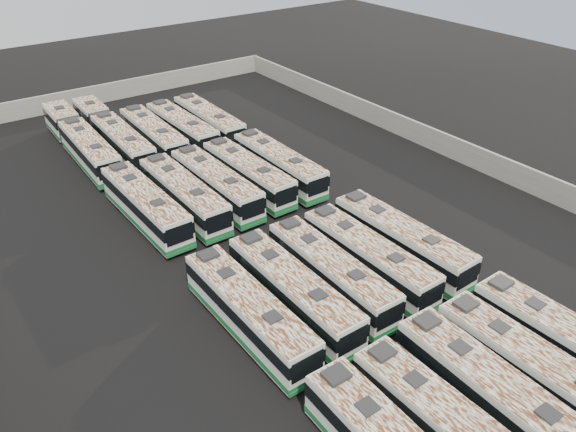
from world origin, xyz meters
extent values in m
plane|color=black|center=(0.00, 0.00, 0.00)|extent=(140.00, 140.00, 0.00)
cube|color=slate|center=(0.00, 36.30, 1.10)|extent=(45.20, 0.30, 2.20)
cube|color=slate|center=(22.30, 0.00, 1.10)|extent=(0.30, 73.20, 2.20)
cube|color=black|center=(-6.83, -18.42, 3.02)|extent=(0.90, 0.90, 0.13)
cube|color=black|center=(-6.80, -16.18, 3.07)|extent=(1.23, 1.05, 0.24)
cylinder|color=black|center=(-5.81, -17.32, 0.47)|extent=(0.28, 0.94, 0.94)
cube|color=silver|center=(-3.75, -20.91, 1.57)|extent=(2.54, 10.98, 2.50)
cube|color=black|center=(-3.75, -20.91, 1.99)|extent=(2.60, 11.04, 0.84)
cube|color=beige|center=(-3.75, -20.91, 2.85)|extent=(2.49, 10.76, 0.06)
cube|color=black|center=(-3.81, -18.51, 2.94)|extent=(0.89, 0.89, 0.13)
cube|color=black|center=(-3.86, -16.32, 2.99)|extent=(1.21, 1.03, 0.24)
cylinder|color=black|center=(-4.81, -17.44, 0.46)|extent=(0.28, 0.92, 0.91)
cylinder|color=black|center=(-2.86, -17.39, 0.46)|extent=(0.28, 0.92, 0.91)
cube|color=silver|center=(-0.53, -20.95, 1.64)|extent=(2.61, 11.48, 2.62)
cube|color=#195F31|center=(-0.53, -20.95, 0.69)|extent=(2.67, 11.53, 0.40)
cube|color=black|center=(-0.53, -20.95, 2.08)|extent=(2.68, 11.54, 0.88)
cube|color=beige|center=(-0.53, -20.95, 2.98)|extent=(2.56, 11.25, 0.07)
cube|color=black|center=(-0.58, -23.47, 3.08)|extent=(0.92, 0.92, 0.13)
cube|color=black|center=(-0.47, -18.44, 3.08)|extent=(0.92, 0.92, 0.13)
cube|color=black|center=(-0.43, -16.15, 3.13)|extent=(1.26, 1.07, 0.25)
cylinder|color=black|center=(-1.47, -17.27, 0.48)|extent=(0.29, 0.96, 0.95)
cylinder|color=black|center=(0.57, -17.31, 0.48)|extent=(0.29, 0.96, 0.95)
cube|color=silver|center=(2.55, -21.07, 1.60)|extent=(2.43, 11.18, 2.56)
cube|color=#195F31|center=(2.55, -21.07, 0.67)|extent=(2.48, 11.24, 0.39)
cube|color=black|center=(2.55, -21.07, 2.03)|extent=(2.49, 11.25, 0.86)
cube|color=beige|center=(2.55, -21.07, 2.91)|extent=(2.39, 10.96, 0.07)
cube|color=black|center=(2.53, -18.61, 3.00)|extent=(0.89, 0.89, 0.13)
cube|color=black|center=(2.50, -16.38, 3.05)|extent=(1.22, 1.03, 0.24)
cylinder|color=black|center=(1.52, -17.51, 0.47)|extent=(0.27, 0.93, 0.93)
cylinder|color=black|center=(3.51, -17.49, 0.47)|extent=(0.27, 0.93, 0.93)
cube|color=silver|center=(5.78, -21.11, 1.62)|extent=(2.58, 11.31, 2.58)
cube|color=#195F31|center=(5.78, -21.11, 0.68)|extent=(2.64, 11.36, 0.39)
cube|color=black|center=(5.78, -21.11, 2.05)|extent=(2.65, 11.37, 0.86)
cube|color=black|center=(5.73, -18.63, 3.03)|extent=(0.91, 0.91, 0.13)
cube|color=black|center=(5.68, -16.38, 3.08)|extent=(1.24, 1.06, 0.24)
cylinder|color=black|center=(4.70, -17.53, 0.47)|extent=(0.28, 0.94, 0.94)
cylinder|color=black|center=(6.71, -17.48, 0.47)|extent=(0.28, 0.94, 0.94)
cube|color=silver|center=(-6.93, -8.45, 1.61)|extent=(2.39, 11.24, 2.57)
cube|color=#195F31|center=(-6.93, -8.45, 0.67)|extent=(2.44, 11.29, 0.39)
cube|color=black|center=(-6.93, -8.45, 2.04)|extent=(2.45, 11.30, 0.86)
cube|color=black|center=(-6.90, -14.08, 1.92)|extent=(2.06, 0.07, 1.36)
cube|color=#195F31|center=(-6.90, -14.08, 0.49)|extent=(2.34, 0.11, 0.26)
cube|color=beige|center=(-6.93, -8.45, 2.93)|extent=(2.34, 11.02, 0.07)
cube|color=black|center=(-6.92, -10.92, 3.02)|extent=(0.89, 0.89, 0.13)
cube|color=black|center=(-6.94, -5.98, 3.02)|extent=(0.89, 0.89, 0.13)
cube|color=black|center=(-6.95, -3.73, 3.07)|extent=(1.22, 1.04, 0.24)
cylinder|color=black|center=(-7.91, -12.05, 0.47)|extent=(0.27, 0.94, 0.94)
cylinder|color=black|center=(-5.91, -12.04, 0.47)|extent=(0.27, 0.94, 0.94)
cylinder|color=black|center=(-7.95, -4.86, 0.47)|extent=(0.27, 0.94, 0.94)
cylinder|color=black|center=(-5.94, -4.85, 0.47)|extent=(0.27, 0.94, 0.94)
cube|color=silver|center=(-3.70, -8.40, 1.61)|extent=(2.37, 11.24, 2.57)
cube|color=#195F31|center=(-3.70, -8.40, 0.67)|extent=(2.42, 11.29, 0.39)
cube|color=black|center=(-3.70, -8.40, 2.04)|extent=(2.43, 11.30, 0.86)
cube|color=black|center=(-3.72, -14.03, 1.92)|extent=(2.06, 0.07, 1.36)
cube|color=#195F31|center=(-3.72, -14.03, 0.49)|extent=(2.34, 0.11, 0.26)
cube|color=beige|center=(-3.70, -8.40, 2.93)|extent=(2.32, 11.01, 0.07)
cube|color=black|center=(-3.71, -10.87, 3.02)|extent=(0.89, 0.89, 0.13)
cube|color=black|center=(-3.70, -5.93, 3.02)|extent=(0.89, 0.89, 0.13)
cube|color=black|center=(-3.69, -3.68, 3.07)|extent=(1.22, 1.03, 0.24)
cylinder|color=black|center=(-4.72, -11.99, 0.47)|extent=(0.26, 0.94, 0.94)
cylinder|color=black|center=(-2.71, -11.99, 0.47)|extent=(0.26, 0.94, 0.94)
cylinder|color=black|center=(-4.70, -4.80, 0.47)|extent=(0.26, 0.94, 0.94)
cylinder|color=black|center=(-2.69, -4.81, 0.47)|extent=(0.26, 0.94, 0.94)
cube|color=silver|center=(-0.56, -8.27, 1.58)|extent=(2.50, 11.04, 2.52)
cube|color=#195F31|center=(-0.56, -8.27, 0.66)|extent=(2.55, 11.09, 0.38)
cube|color=black|center=(-0.56, -8.27, 2.00)|extent=(2.56, 11.10, 0.84)
cube|color=black|center=(-0.66, -13.79, 1.88)|extent=(2.02, 0.10, 1.33)
cube|color=#195F31|center=(-0.66, -13.79, 0.48)|extent=(2.29, 0.14, 0.26)
cube|color=beige|center=(-0.56, -8.27, 2.87)|extent=(2.45, 10.82, 0.06)
cube|color=black|center=(-0.60, -10.69, 2.96)|extent=(0.89, 0.89, 0.13)
cube|color=black|center=(-0.51, -5.85, 2.96)|extent=(0.89, 0.89, 0.13)
cube|color=black|center=(-0.47, -3.65, 3.01)|extent=(1.21, 1.03, 0.24)
cylinder|color=black|center=(-1.60, -11.77, 0.46)|extent=(0.27, 0.92, 0.92)
cylinder|color=black|center=(0.36, -11.81, 0.46)|extent=(0.27, 0.92, 0.92)
cylinder|color=black|center=(-1.47, -4.73, 0.46)|extent=(0.27, 0.92, 0.92)
cylinder|color=black|center=(0.49, -4.77, 0.46)|extent=(0.27, 0.92, 0.92)
cube|color=silver|center=(2.59, -8.40, 1.59)|extent=(2.40, 11.06, 2.53)
cube|color=#195F31|center=(2.59, -8.40, 0.66)|extent=(2.45, 11.11, 0.39)
cube|color=black|center=(2.59, -8.40, 2.01)|extent=(2.46, 11.12, 0.85)
cube|color=black|center=(2.64, -13.94, 1.89)|extent=(2.02, 0.08, 1.33)
cube|color=#195F31|center=(2.64, -13.94, 0.48)|extent=(2.30, 0.12, 0.26)
cube|color=beige|center=(2.59, -8.40, 2.88)|extent=(2.35, 10.84, 0.06)
cube|color=black|center=(2.61, -10.83, 2.97)|extent=(0.88, 0.88, 0.13)
cube|color=black|center=(2.57, -5.97, 2.97)|extent=(0.88, 0.88, 0.13)
cube|color=black|center=(2.55, -3.76, 3.02)|extent=(1.21, 1.02, 0.24)
cylinder|color=black|center=(1.64, -11.94, 0.46)|extent=(0.27, 0.92, 0.92)
cylinder|color=black|center=(3.61, -11.92, 0.46)|extent=(0.27, 0.92, 0.92)
cylinder|color=black|center=(1.57, -4.88, 0.46)|extent=(0.27, 0.92, 0.92)
cylinder|color=black|center=(3.54, -4.86, 0.46)|extent=(0.27, 0.92, 0.92)
cube|color=silver|center=(5.81, -8.31, 1.63)|extent=(2.65, 11.40, 2.60)
cube|color=#195F31|center=(5.81, -8.31, 0.68)|extent=(2.70, 11.46, 0.40)
cube|color=black|center=(5.81, -8.31, 2.06)|extent=(2.71, 11.47, 0.87)
cube|color=black|center=(5.96, -14.00, 1.94)|extent=(2.08, 0.11, 1.37)
cube|color=#195F31|center=(5.96, -14.00, 0.49)|extent=(2.37, 0.16, 0.26)
cube|color=beige|center=(5.81, -8.31, 2.96)|extent=(2.60, 11.18, 0.07)
cube|color=black|center=(5.88, -10.80, 3.05)|extent=(0.92, 0.92, 0.13)
cube|color=black|center=(5.75, -5.81, 3.05)|extent=(0.92, 0.92, 0.13)
cube|color=black|center=(5.69, -3.54, 3.10)|extent=(1.26, 1.07, 0.25)
cylinder|color=black|center=(4.89, -11.96, 0.47)|extent=(0.29, 0.95, 0.95)
cylinder|color=black|center=(6.92, -11.91, 0.47)|extent=(0.29, 0.95, 0.95)
cylinder|color=black|center=(4.71, -4.70, 0.47)|extent=(0.29, 0.95, 0.95)
cylinder|color=black|center=(6.73, -4.65, 0.47)|extent=(0.29, 0.95, 0.95)
cube|color=silver|center=(-6.79, 6.83, 1.64)|extent=(2.63, 11.49, 2.62)
cube|color=#195F31|center=(-6.79, 6.83, 0.69)|extent=(2.68, 11.54, 0.40)
cube|color=black|center=(-6.79, 6.83, 2.08)|extent=(2.69, 11.55, 0.88)
cube|color=black|center=(-6.67, 1.09, 1.95)|extent=(2.10, 0.10, 1.38)
cube|color=#195F31|center=(-6.67, 1.09, 0.50)|extent=(2.39, 0.15, 0.27)
cube|color=beige|center=(-6.79, 6.83, 2.98)|extent=(2.58, 11.26, 0.07)
cube|color=black|center=(-6.74, 4.32, 3.08)|extent=(0.92, 0.92, 0.13)
cube|color=black|center=(-6.85, 9.35, 3.08)|extent=(0.92, 0.92, 0.13)
cube|color=black|center=(-6.90, 11.64, 3.13)|extent=(1.26, 1.08, 0.25)
cylinder|color=black|center=(-7.73, 3.15, 0.48)|extent=(0.29, 0.96, 0.95)
cylinder|color=black|center=(-5.69, 3.19, 0.48)|extent=(0.29, 0.96, 0.95)
cylinder|color=black|center=(-7.89, 10.47, 0.48)|extent=(0.29, 0.96, 0.95)
cylinder|color=black|center=(-5.85, 10.52, 0.48)|extent=(0.29, 0.96, 0.95)
cube|color=silver|center=(-3.63, 6.59, 1.64)|extent=(2.42, 11.39, 2.61)
cube|color=#195F31|center=(-3.63, 6.59, 0.68)|extent=(2.47, 11.44, 0.40)
cube|color=black|center=(-3.63, 6.59, 2.07)|extent=(2.48, 11.45, 0.87)
cube|color=black|center=(-3.60, 0.88, 1.94)|extent=(2.09, 0.07, 1.37)
cube|color=#195F31|center=(-3.60, 0.88, 0.49)|extent=(2.37, 0.11, 0.27)
cube|color=beige|center=(-3.63, 6.59, 2.97)|extent=(2.37, 11.16, 0.07)
cube|color=black|center=(-3.62, 4.08, 3.06)|extent=(0.90, 0.90, 0.13)
cube|color=black|center=(-3.64, 9.09, 3.06)|extent=(0.90, 0.90, 0.13)
cube|color=black|center=(-3.65, 11.37, 3.11)|extent=(1.24, 1.05, 0.25)
cylinder|color=black|center=(-4.63, 2.94, 0.47)|extent=(0.27, 0.95, 0.95)
cylinder|color=black|center=(-2.60, 2.95, 0.47)|extent=(0.27, 0.95, 0.95)
cylinder|color=black|center=(-4.66, 10.22, 0.47)|extent=(0.27, 0.95, 0.95)
cylinder|color=black|center=(-2.63, 10.23, 0.47)|extent=(0.27, 0.95, 0.95)
cube|color=silver|center=(-0.59, 6.74, 1.62)|extent=(2.52, 11.31, 2.58)
cube|color=#195F31|center=(-0.59, 6.74, 0.68)|extent=(2.57, 11.36, 0.39)
cube|color=black|center=(-0.59, 6.74, 2.05)|extent=(2.58, 11.37, 0.86)
cube|color=black|center=(-0.50, 1.08, 1.93)|extent=(2.07, 0.09, 1.36)
cube|color=#195F31|center=(-0.50, 1.08, 0.49)|extent=(2.35, 0.14, 0.26)
cube|color=beige|center=(-0.59, 6.74, 2.94)|extent=(2.47, 11.08, 0.07)
cube|color=black|center=(-0.55, 4.25, 3.03)|extent=(0.91, 0.91, 0.13)
cube|color=black|center=(-0.62, 9.22, 3.03)|extent=(0.91, 0.91, 0.13)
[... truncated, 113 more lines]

